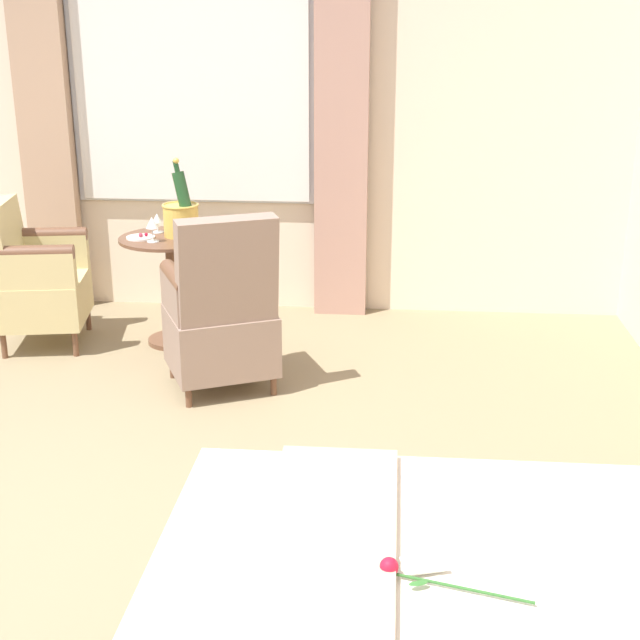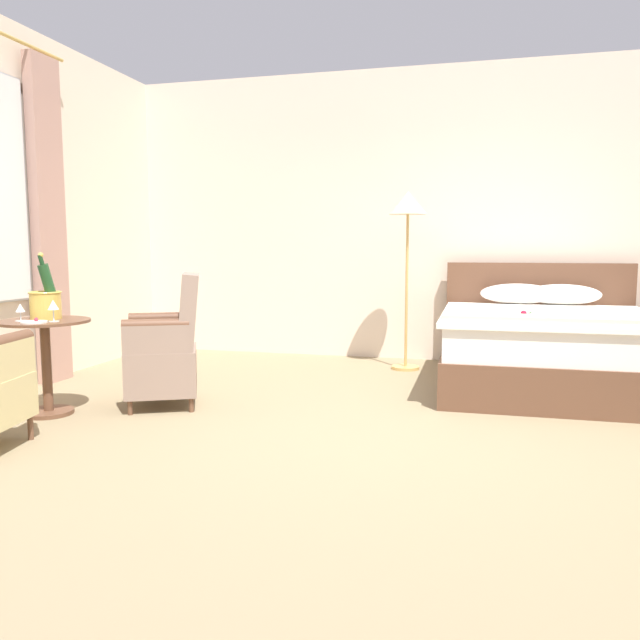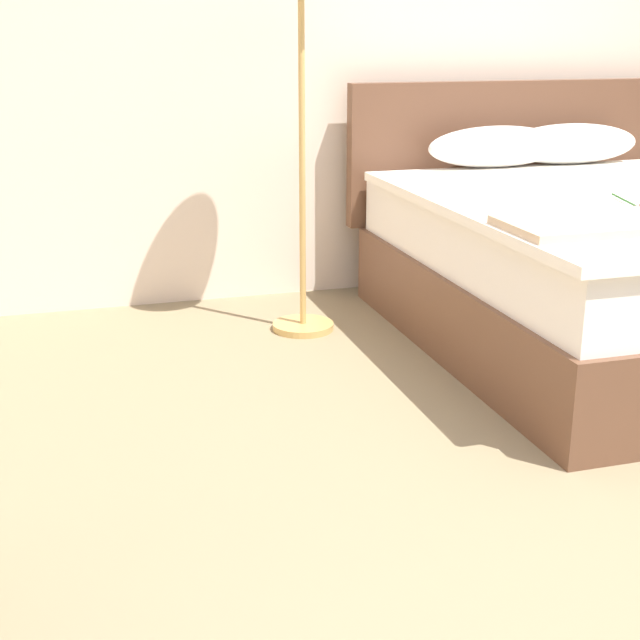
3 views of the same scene
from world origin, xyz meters
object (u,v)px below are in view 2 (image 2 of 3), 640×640
object	(u,v)px
bed	(546,347)
floor_lamp_brass	(408,218)
wine_glass_near_bucket	(20,310)
wine_glass_near_edge	(53,306)
armchair_by_window	(167,351)
champagne_bucket	(46,301)
side_table_round	(45,354)
snack_plate	(34,322)

from	to	relation	value
bed	floor_lamp_brass	distance (m)	1.80
wine_glass_near_bucket	wine_glass_near_edge	size ratio (longest dim) A/B	0.80
wine_glass_near_edge	armchair_by_window	size ratio (longest dim) A/B	0.15
wine_glass_near_bucket	floor_lamp_brass	bearing A→B (deg)	45.30
champagne_bucket	wine_glass_near_edge	bearing A→B (deg)	-39.79
floor_lamp_brass	armchair_by_window	distance (m)	2.73
side_table_round	armchair_by_window	xyz separation A→B (m)	(0.73, 0.46, -0.02)
snack_plate	armchair_by_window	size ratio (longest dim) A/B	0.17
armchair_by_window	wine_glass_near_bucket	bearing A→B (deg)	-146.10
wine_glass_near_bucket	side_table_round	bearing A→B (deg)	42.89
bed	champagne_bucket	xyz separation A→B (m)	(-3.65, -1.79, 0.47)
floor_lamp_brass	snack_plate	xyz separation A→B (m)	(-2.29, -2.54, -0.81)
side_table_round	wine_glass_near_edge	distance (m)	0.39
champagne_bucket	wine_glass_near_bucket	world-z (taller)	champagne_bucket
floor_lamp_brass	snack_plate	world-z (taller)	floor_lamp_brass
champagne_bucket	side_table_round	bearing A→B (deg)	-66.13
snack_plate	wine_glass_near_edge	bearing A→B (deg)	50.61
wine_glass_near_edge	armchair_by_window	distance (m)	0.88
floor_lamp_brass	wine_glass_near_bucket	distance (m)	3.56
wine_glass_near_edge	floor_lamp_brass	bearing A→B (deg)	47.89
bed	wine_glass_near_edge	size ratio (longest dim) A/B	13.58
snack_plate	wine_glass_near_bucket	bearing A→B (deg)	158.32
bed	snack_plate	xyz separation A→B (m)	(-3.57, -2.03, 0.35)
wine_glass_near_bucket	snack_plate	distance (m)	0.19
floor_lamp_brass	side_table_round	world-z (taller)	floor_lamp_brass
floor_lamp_brass	side_table_round	size ratio (longest dim) A/B	2.53
floor_lamp_brass	wine_glass_near_bucket	size ratio (longest dim) A/B	14.25
floor_lamp_brass	wine_glass_near_bucket	xyz separation A→B (m)	(-2.45, -2.48, -0.73)
bed	champagne_bucket	distance (m)	4.10
wine_glass_near_bucket	wine_glass_near_edge	xyz separation A→B (m)	(0.24, 0.04, 0.03)
snack_plate	champagne_bucket	bearing A→B (deg)	109.84
snack_plate	bed	bearing A→B (deg)	29.60
champagne_bucket	wine_glass_near_edge	size ratio (longest dim) A/B	3.15
wine_glass_near_edge	armchair_by_window	world-z (taller)	armchair_by_window
side_table_round	wine_glass_near_edge	size ratio (longest dim) A/B	4.52
floor_lamp_brass	wine_glass_near_bucket	world-z (taller)	floor_lamp_brass
side_table_round	wine_glass_near_bucket	size ratio (longest dim) A/B	5.63
bed	wine_glass_near_bucket	size ratio (longest dim) A/B	16.92
champagne_bucket	armchair_by_window	distance (m)	0.94
side_table_round	snack_plate	distance (m)	0.31
wine_glass_near_bucket	armchair_by_window	xyz separation A→B (m)	(0.84, 0.56, -0.35)
bed	armchair_by_window	world-z (taller)	bed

